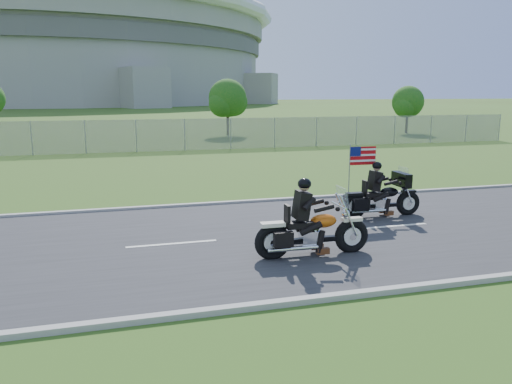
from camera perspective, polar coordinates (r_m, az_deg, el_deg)
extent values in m
plane|color=#354A17|center=(12.77, -0.59, -5.41)|extent=(420.00, 420.00, 0.00)
cube|color=#28282B|center=(12.77, -0.59, -5.32)|extent=(120.00, 8.00, 0.04)
cube|color=#9E9B93|center=(16.58, -4.22, -1.32)|extent=(120.00, 0.18, 0.12)
cube|color=#9E9B93|center=(9.14, 6.14, -12.18)|extent=(120.00, 0.18, 0.12)
cube|color=gray|center=(31.98, -18.93, 5.98)|extent=(60.00, 0.03, 2.00)
cylinder|color=#A3A099|center=(182.70, -21.40, 12.64)|extent=(130.00, 130.00, 20.00)
cylinder|color=#605E5B|center=(183.07, -21.56, 14.83)|extent=(132.00, 132.00, 4.00)
cylinder|color=#A3A099|center=(183.61, -21.70, 16.69)|extent=(134.00, 134.00, 6.00)
torus|color=white|center=(184.07, -21.80, 17.92)|extent=(140.40, 140.40, 4.40)
cylinder|color=#382316|center=(42.87, -3.25, 8.15)|extent=(0.22, 0.22, 2.52)
sphere|color=#165416|center=(42.81, -3.28, 10.68)|extent=(3.20, 3.20, 3.20)
sphere|color=#165416|center=(43.42, -2.57, 10.22)|extent=(2.40, 2.40, 2.40)
sphere|color=#165416|center=(42.31, -3.91, 10.05)|extent=(2.24, 2.24, 2.24)
cylinder|color=#382316|center=(47.16, 16.85, 7.81)|extent=(0.22, 0.22, 2.24)
sphere|color=#165416|center=(47.10, 16.97, 9.85)|extent=(2.80, 2.80, 2.80)
sphere|color=#165416|center=(47.76, 17.25, 9.46)|extent=(2.10, 2.10, 2.10)
sphere|color=#165416|center=(46.55, 16.66, 9.36)|extent=(1.96, 1.96, 1.96)
torus|color=black|center=(11.79, 10.84, -4.93)|extent=(0.83, 0.21, 0.83)
torus|color=black|center=(11.12, 1.89, -5.73)|extent=(0.83, 0.21, 0.83)
ellipsoid|color=#D55B0F|center=(11.40, 7.70, -3.28)|extent=(0.63, 0.37, 0.31)
cube|color=black|center=(11.20, 4.93, -3.72)|extent=(0.62, 0.34, 0.13)
cube|color=black|center=(11.12, 5.25, -1.52)|extent=(0.27, 0.45, 0.62)
sphere|color=black|center=(11.04, 5.56, 0.94)|extent=(0.31, 0.31, 0.30)
cube|color=silver|center=(11.45, 9.85, -0.51)|extent=(0.05, 0.52, 0.45)
torus|color=black|center=(15.72, 16.96, -1.22)|extent=(0.77, 0.20, 0.76)
torus|color=black|center=(14.90, 11.16, -1.62)|extent=(0.77, 0.20, 0.76)
ellipsoid|color=black|center=(15.32, 14.96, -0.01)|extent=(0.59, 0.34, 0.29)
cube|color=black|center=(15.08, 13.16, -0.26)|extent=(0.57, 0.32, 0.12)
cube|color=black|center=(15.03, 13.41, 1.25)|extent=(0.26, 0.42, 0.57)
sphere|color=black|center=(14.98, 13.66, 2.93)|extent=(0.28, 0.28, 0.28)
cube|color=black|center=(15.45, 16.30, 1.38)|extent=(0.24, 0.83, 0.41)
cube|color=#B70C11|center=(14.96, 12.11, 4.07)|extent=(0.83, 0.04, 0.54)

